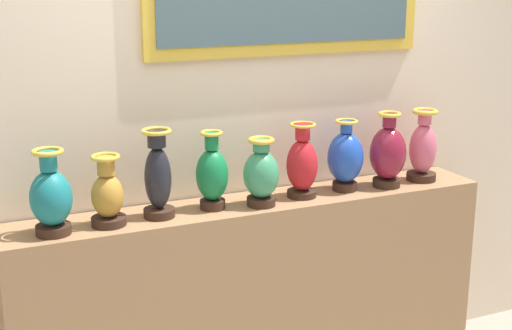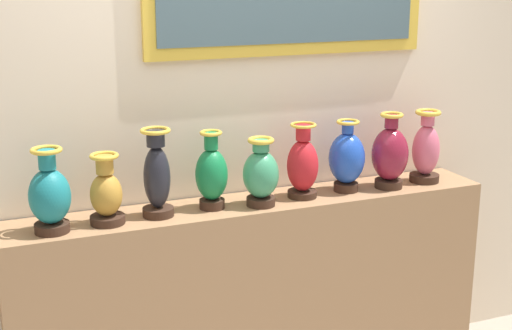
{
  "view_description": "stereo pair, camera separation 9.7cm",
  "coord_description": "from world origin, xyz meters",
  "px_view_note": "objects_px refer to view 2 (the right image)",
  "views": [
    {
      "loc": [
        -1.37,
        -3.1,
        2.16
      ],
      "look_at": [
        0.0,
        0.0,
        1.23
      ],
      "focal_mm": 51.01,
      "sensor_mm": 36.0,
      "label": 1
    },
    {
      "loc": [
        -1.28,
        -3.14,
        2.16
      ],
      "look_at": [
        0.0,
        0.0,
        1.23
      ],
      "focal_mm": 51.01,
      "sensor_mm": 36.0,
      "label": 2
    }
  ],
  "objects_px": {
    "vase_ochre": "(106,194)",
    "vase_emerald": "(212,174)",
    "vase_teal": "(50,196)",
    "vase_jade": "(261,174)",
    "vase_crimson": "(303,165)",
    "vase_rose": "(426,150)",
    "vase_burgundy": "(390,154)",
    "vase_onyx": "(157,176)",
    "vase_sapphire": "(347,159)"
  },
  "relations": [
    {
      "from": "vase_ochre",
      "to": "vase_emerald",
      "type": "bearing_deg",
      "value": 3.25
    },
    {
      "from": "vase_teal",
      "to": "vase_ochre",
      "type": "distance_m",
      "value": 0.25
    },
    {
      "from": "vase_jade",
      "to": "vase_crimson",
      "type": "distance_m",
      "value": 0.24
    },
    {
      "from": "vase_teal",
      "to": "vase_rose",
      "type": "relative_size",
      "value": 0.97
    },
    {
      "from": "vase_ochre",
      "to": "vase_burgundy",
      "type": "xyz_separation_m",
      "value": [
        1.46,
        0.0,
        0.04
      ]
    },
    {
      "from": "vase_onyx",
      "to": "vase_sapphire",
      "type": "distance_m",
      "value": 0.99
    },
    {
      "from": "vase_onyx",
      "to": "vase_teal",
      "type": "bearing_deg",
      "value": -176.07
    },
    {
      "from": "vase_emerald",
      "to": "vase_crimson",
      "type": "distance_m",
      "value": 0.47
    },
    {
      "from": "vase_onyx",
      "to": "vase_burgundy",
      "type": "height_order",
      "value": "vase_onyx"
    },
    {
      "from": "vase_jade",
      "to": "vase_burgundy",
      "type": "height_order",
      "value": "vase_burgundy"
    },
    {
      "from": "vase_rose",
      "to": "vase_sapphire",
      "type": "bearing_deg",
      "value": 178.98
    },
    {
      "from": "vase_jade",
      "to": "vase_rose",
      "type": "bearing_deg",
      "value": 2.63
    },
    {
      "from": "vase_onyx",
      "to": "vase_burgundy",
      "type": "xyz_separation_m",
      "value": [
        1.23,
        -0.02,
        -0.01
      ]
    },
    {
      "from": "vase_ochre",
      "to": "vase_crimson",
      "type": "relative_size",
      "value": 0.86
    },
    {
      "from": "vase_crimson",
      "to": "vase_burgundy",
      "type": "relative_size",
      "value": 0.95
    },
    {
      "from": "vase_jade",
      "to": "vase_crimson",
      "type": "xyz_separation_m",
      "value": [
        0.24,
        0.04,
        0.01
      ]
    },
    {
      "from": "vase_crimson",
      "to": "vase_sapphire",
      "type": "distance_m",
      "value": 0.25
    },
    {
      "from": "vase_emerald",
      "to": "vase_crimson",
      "type": "relative_size",
      "value": 1.0
    },
    {
      "from": "vase_sapphire",
      "to": "vase_emerald",
      "type": "bearing_deg",
      "value": -179.69
    },
    {
      "from": "vase_jade",
      "to": "vase_crimson",
      "type": "bearing_deg",
      "value": 10.42
    },
    {
      "from": "vase_teal",
      "to": "vase_onyx",
      "type": "height_order",
      "value": "vase_onyx"
    },
    {
      "from": "vase_ochre",
      "to": "vase_sapphire",
      "type": "relative_size",
      "value": 0.87
    },
    {
      "from": "vase_crimson",
      "to": "vase_rose",
      "type": "xyz_separation_m",
      "value": [
        0.73,
        0.0,
        0.01
      ]
    },
    {
      "from": "vase_teal",
      "to": "vase_ochre",
      "type": "relative_size",
      "value": 1.16
    },
    {
      "from": "vase_crimson",
      "to": "vase_burgundy",
      "type": "bearing_deg",
      "value": -2.71
    },
    {
      "from": "vase_emerald",
      "to": "vase_teal",
      "type": "bearing_deg",
      "value": -176.52
    },
    {
      "from": "vase_sapphire",
      "to": "vase_rose",
      "type": "bearing_deg",
      "value": -1.02
    },
    {
      "from": "vase_rose",
      "to": "vase_onyx",
      "type": "bearing_deg",
      "value": -179.69
    },
    {
      "from": "vase_onyx",
      "to": "vase_rose",
      "type": "relative_size",
      "value": 1.06
    },
    {
      "from": "vase_emerald",
      "to": "vase_crimson",
      "type": "bearing_deg",
      "value": -0.59
    },
    {
      "from": "vase_teal",
      "to": "vase_onyx",
      "type": "relative_size",
      "value": 0.91
    },
    {
      "from": "vase_teal",
      "to": "vase_onyx",
      "type": "distance_m",
      "value": 0.48
    },
    {
      "from": "vase_ochre",
      "to": "vase_burgundy",
      "type": "distance_m",
      "value": 1.47
    },
    {
      "from": "vase_rose",
      "to": "vase_jade",
      "type": "bearing_deg",
      "value": -177.37
    },
    {
      "from": "vase_teal",
      "to": "vase_emerald",
      "type": "height_order",
      "value": "same"
    },
    {
      "from": "vase_sapphire",
      "to": "vase_onyx",
      "type": "bearing_deg",
      "value": -179.05
    },
    {
      "from": "vase_teal",
      "to": "vase_burgundy",
      "type": "bearing_deg",
      "value": 0.59
    },
    {
      "from": "vase_teal",
      "to": "vase_jade",
      "type": "distance_m",
      "value": 0.98
    },
    {
      "from": "vase_ochre",
      "to": "vase_emerald",
      "type": "relative_size",
      "value": 0.86
    },
    {
      "from": "vase_onyx",
      "to": "vase_burgundy",
      "type": "distance_m",
      "value": 1.23
    },
    {
      "from": "vase_teal",
      "to": "vase_crimson",
      "type": "distance_m",
      "value": 1.22
    },
    {
      "from": "vase_teal",
      "to": "vase_emerald",
      "type": "distance_m",
      "value": 0.75
    },
    {
      "from": "vase_teal",
      "to": "vase_emerald",
      "type": "xyz_separation_m",
      "value": [
        0.75,
        0.05,
        0.0
      ]
    },
    {
      "from": "vase_ochre",
      "to": "vase_jade",
      "type": "height_order",
      "value": "vase_jade"
    },
    {
      "from": "vase_burgundy",
      "to": "vase_rose",
      "type": "bearing_deg",
      "value": 5.64
    },
    {
      "from": "vase_emerald",
      "to": "vase_ochre",
      "type": "bearing_deg",
      "value": -176.75
    },
    {
      "from": "vase_ochre",
      "to": "vase_emerald",
      "type": "xyz_separation_m",
      "value": [
        0.5,
        0.03,
        0.03
      ]
    },
    {
      "from": "vase_onyx",
      "to": "vase_burgundy",
      "type": "relative_size",
      "value": 1.04
    },
    {
      "from": "vase_crimson",
      "to": "vase_burgundy",
      "type": "height_order",
      "value": "vase_burgundy"
    },
    {
      "from": "vase_onyx",
      "to": "vase_burgundy",
      "type": "bearing_deg",
      "value": -0.72
    }
  ]
}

